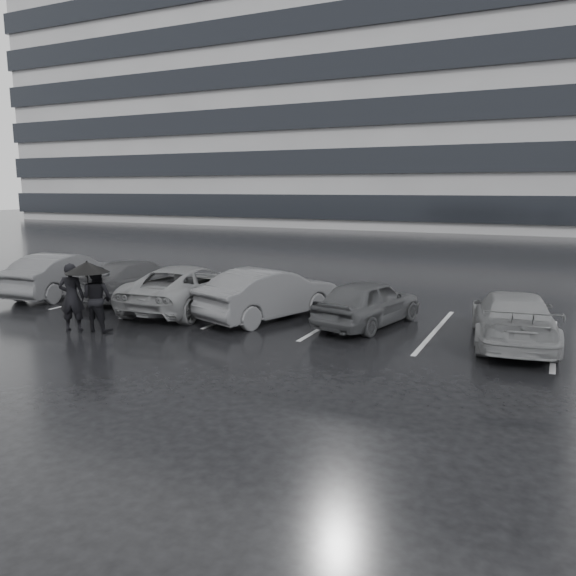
# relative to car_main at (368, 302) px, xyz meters

# --- Properties ---
(ground) EXTENTS (160.00, 160.00, 0.00)m
(ground) POSITION_rel_car_main_xyz_m (-1.63, -2.27, -0.64)
(ground) COLOR black
(ground) RESTS_ON ground
(office_building) EXTENTS (61.00, 26.00, 29.00)m
(office_building) POSITION_rel_car_main_xyz_m (-23.63, 45.73, 13.70)
(office_building) COLOR gray
(office_building) RESTS_ON ground
(car_main) EXTENTS (2.31, 4.02, 1.29)m
(car_main) POSITION_rel_car_main_xyz_m (0.00, 0.00, 0.00)
(car_main) COLOR black
(car_main) RESTS_ON ground
(car_west_a) EXTENTS (2.86, 4.63, 1.44)m
(car_west_a) POSITION_rel_car_main_xyz_m (-2.78, -0.40, 0.08)
(car_west_a) COLOR #2D2D30
(car_west_a) RESTS_ON ground
(car_west_b) EXTENTS (2.69, 5.09, 1.37)m
(car_west_b) POSITION_rel_car_main_xyz_m (-5.57, -0.41, 0.04)
(car_west_b) COLOR #505053
(car_west_b) RESTS_ON ground
(car_west_c) EXTENTS (2.14, 4.60, 1.30)m
(car_west_c) POSITION_rel_car_main_xyz_m (-8.10, 0.32, 0.01)
(car_west_c) COLOR black
(car_west_c) RESTS_ON ground
(car_west_d) EXTENTS (2.00, 4.60, 1.47)m
(car_west_d) POSITION_rel_car_main_xyz_m (-10.77, -0.37, 0.09)
(car_west_d) COLOR #2D2D30
(car_west_d) RESTS_ON ground
(car_east) EXTENTS (2.42, 4.61, 1.27)m
(car_east) POSITION_rel_car_main_xyz_m (3.65, -0.27, -0.01)
(car_east) COLOR #505053
(car_east) RESTS_ON ground
(pedestrian_left) EXTENTS (0.77, 0.67, 1.78)m
(pedestrian_left) POSITION_rel_car_main_xyz_m (-6.75, -3.85, 0.25)
(pedestrian_left) COLOR black
(pedestrian_left) RESTS_ON ground
(pedestrian_right) EXTENTS (0.88, 0.71, 1.72)m
(pedestrian_right) POSITION_rel_car_main_xyz_m (-6.14, -3.58, 0.22)
(pedestrian_right) COLOR black
(pedestrian_right) RESTS_ON ground
(umbrella) EXTENTS (1.10, 1.10, 1.86)m
(umbrella) POSITION_rel_car_main_xyz_m (-6.23, -3.77, 1.05)
(umbrella) COLOR black
(umbrella) RESTS_ON ground
(stall_stripes) EXTENTS (19.72, 5.00, 0.00)m
(stall_stripes) POSITION_rel_car_main_xyz_m (-2.43, 0.23, -0.64)
(stall_stripes) COLOR #ACACAE
(stall_stripes) RESTS_ON ground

